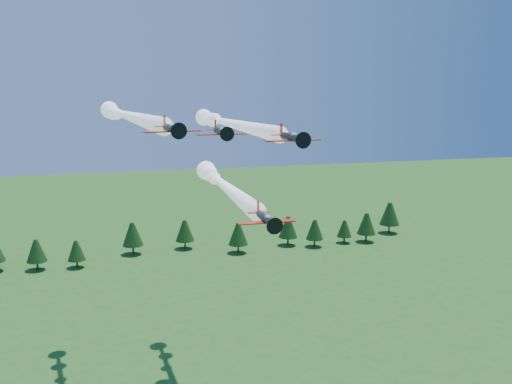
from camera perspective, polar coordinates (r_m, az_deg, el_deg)
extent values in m
cylinder|color=black|center=(72.80, 0.97, -2.69)|extent=(1.05, 5.46, 1.01)
cone|color=black|center=(69.84, 1.70, -3.27)|extent=(1.02, 0.92, 1.01)
cone|color=black|center=(69.27, 1.85, -3.39)|extent=(0.45, 0.46, 0.44)
cylinder|color=black|center=(69.11, 1.89, -3.42)|extent=(2.12, 0.05, 2.12)
cube|color=red|center=(72.50, 1.06, -3.01)|extent=(7.48, 1.41, 0.12)
cube|color=red|center=(76.14, 0.22, -2.04)|extent=(2.93, 0.88, 0.07)
cube|color=red|center=(76.06, 0.20, -1.43)|extent=(0.10, 0.96, 1.46)
ellipsoid|color=#92B7E2|center=(71.85, 1.18, -2.54)|extent=(0.74, 1.22, 0.63)
sphere|color=white|center=(104.20, -4.09, 1.40)|extent=(2.30, 2.30, 2.30)
sphere|color=white|center=(108.16, -4.51, 1.74)|extent=(3.00, 3.00, 3.00)
sphere|color=white|center=(112.13, -4.91, 2.05)|extent=(3.70, 3.70, 3.70)
cylinder|color=black|center=(74.98, -8.49, 6.29)|extent=(1.69, 5.52, 1.01)
cone|color=black|center=(71.91, -7.88, 6.12)|extent=(1.11, 1.03, 1.01)
cone|color=black|center=(71.33, -7.76, 6.08)|extent=(0.50, 0.51, 0.44)
cylinder|color=black|center=(71.17, -7.72, 6.07)|extent=(2.10, 0.31, 2.11)
cube|color=red|center=(74.62, -8.41, 6.02)|extent=(7.57, 2.29, 0.12)
cube|color=red|center=(78.45, -9.12, 6.50)|extent=(3.01, 1.22, 0.07)
cube|color=red|center=(78.49, -9.15, 7.09)|extent=(0.21, 0.96, 1.46)
ellipsoid|color=#92B7E2|center=(74.08, -8.33, 6.55)|extent=(0.87, 1.29, 0.63)
sphere|color=white|center=(118.33, -13.66, 7.71)|extent=(2.30, 2.30, 2.30)
sphere|color=white|center=(123.94, -14.06, 7.82)|extent=(3.00, 3.00, 3.00)
sphere|color=white|center=(129.56, -14.43, 7.92)|extent=(3.70, 3.70, 3.70)
cylinder|color=black|center=(81.05, 3.54, 5.47)|extent=(1.49, 6.00, 1.10)
cone|color=black|center=(77.86, 4.51, 5.24)|extent=(1.16, 1.06, 1.10)
cone|color=black|center=(77.26, 4.70, 5.19)|extent=(0.52, 0.53, 0.48)
cylinder|color=black|center=(77.09, 4.76, 5.18)|extent=(2.31, 0.20, 2.31)
cube|color=red|center=(80.67, 3.66, 5.19)|extent=(8.22, 2.02, 0.13)
cube|color=red|center=(84.65, 2.54, 5.74)|extent=(3.24, 1.14, 0.08)
cube|color=red|center=(84.68, 2.52, 6.34)|extent=(0.17, 1.05, 1.59)
ellipsoid|color=#92B7E2|center=(80.09, 3.82, 5.72)|extent=(0.88, 1.37, 0.69)
sphere|color=white|center=(119.71, -3.91, 7.18)|extent=(2.30, 2.30, 2.30)
sphere|color=white|center=(124.69, -4.52, 7.32)|extent=(3.00, 3.00, 3.00)
sphere|color=white|center=(129.68, -5.09, 7.44)|extent=(3.70, 3.70, 3.70)
cylinder|color=black|center=(81.90, -3.54, 6.03)|extent=(1.11, 5.28, 0.97)
cone|color=black|center=(78.93, -3.04, 5.86)|extent=(1.00, 0.90, 0.97)
cone|color=black|center=(78.36, -2.94, 5.82)|extent=(0.44, 0.45, 0.43)
cylinder|color=black|center=(78.20, -2.91, 5.81)|extent=(2.05, 0.09, 2.04)
cube|color=red|center=(81.55, -3.48, 5.79)|extent=(7.24, 1.50, 0.12)
cube|color=red|center=(85.26, -4.06, 6.25)|extent=(2.84, 0.90, 0.07)
cube|color=red|center=(85.30, -4.08, 6.77)|extent=(0.11, 0.93, 1.41)
ellipsoid|color=#92B7E2|center=(81.02, -3.40, 6.26)|extent=(0.73, 1.19, 0.61)
cylinder|color=#382314|center=(224.33, 13.16, -3.59)|extent=(0.60, 0.60, 3.31)
cone|color=black|center=(222.96, 13.22, -2.11)|extent=(7.57, 7.57, 8.51)
cylinder|color=#382314|center=(186.86, -17.45, -6.86)|extent=(0.60, 0.60, 2.41)
cone|color=black|center=(185.64, -17.53, -5.59)|extent=(5.51, 5.51, 6.20)
cylinder|color=#382314|center=(188.59, -21.01, -6.88)|extent=(0.60, 0.60, 2.69)
cone|color=black|center=(187.24, -21.11, -5.48)|extent=(6.14, 6.14, 6.91)
cylinder|color=#382314|center=(201.55, 5.86, -5.08)|extent=(0.60, 0.60, 2.69)
cone|color=black|center=(200.29, 5.89, -3.76)|extent=(6.14, 6.14, 6.91)
cylinder|color=#382314|center=(193.47, -1.79, -5.67)|extent=(0.60, 0.60, 2.89)
cone|color=black|center=(192.07, -1.80, -4.20)|extent=(6.61, 6.61, 7.43)
cylinder|color=#382314|center=(199.67, -7.10, -5.24)|extent=(0.60, 0.60, 2.81)
cone|color=black|center=(198.35, -7.14, -3.85)|extent=(6.43, 6.43, 7.23)
cylinder|color=#382314|center=(207.62, 8.80, -4.73)|extent=(0.60, 0.60, 2.31)
cone|color=black|center=(206.56, 8.83, -3.63)|extent=(5.28, 5.28, 5.94)
cylinder|color=#382314|center=(196.24, -12.18, -5.66)|extent=(0.60, 0.60, 3.03)
cone|color=black|center=(194.80, -12.24, -4.13)|extent=(6.92, 6.92, 7.79)
cylinder|color=#382314|center=(202.57, 3.21, -4.93)|extent=(0.60, 0.60, 2.89)
cone|color=black|center=(201.23, 3.23, -3.51)|extent=(6.62, 6.62, 7.44)
cylinder|color=#382314|center=(210.32, 10.94, -4.51)|extent=(0.60, 0.60, 2.95)
cone|color=black|center=(209.01, 10.99, -3.12)|extent=(6.73, 6.73, 7.57)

